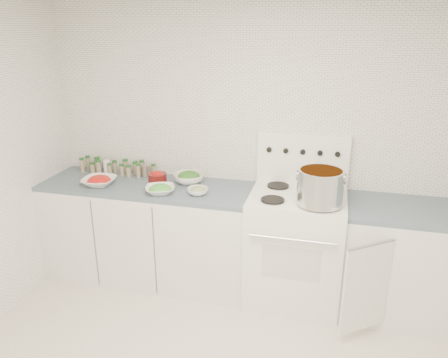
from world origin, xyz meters
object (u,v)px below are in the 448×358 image
at_px(bowl_tomato, 99,181).
at_px(bowl_snowpea, 160,189).
at_px(stock_pot, 320,186).
at_px(stove, 295,244).

distance_m(bowl_tomato, bowl_snowpea, 0.58).
distance_m(stock_pot, bowl_tomato, 1.87).
relative_size(stove, stock_pot, 3.74).
xyz_separation_m(stock_pot, bowl_tomato, (-1.86, 0.06, -0.15)).
xyz_separation_m(stove, bowl_snowpea, (-1.11, -0.16, 0.44)).
bearing_deg(stove, bowl_snowpea, -171.91).
bearing_deg(bowl_snowpea, bowl_tomato, 175.46).
distance_m(stove, stock_pot, 0.64).
distance_m(stock_pot, bowl_snowpea, 1.29).
xyz_separation_m(bowl_tomato, bowl_snowpea, (0.58, -0.05, -0.01)).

